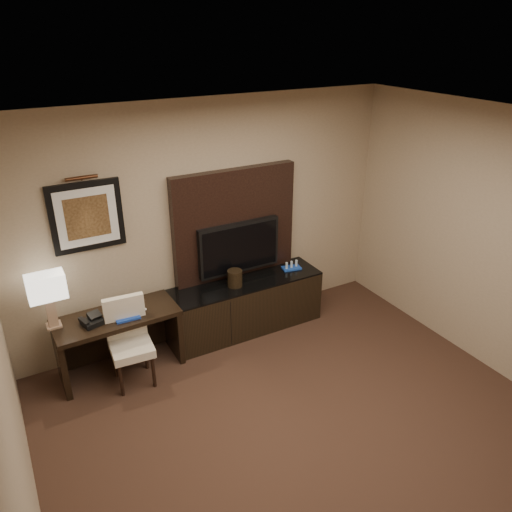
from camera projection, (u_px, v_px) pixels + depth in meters
floor at (336, 465)px, 4.21m from camera, size 4.50×5.00×0.01m
ceiling at (367, 145)px, 3.05m from camera, size 4.50×5.00×0.01m
wall_back at (208, 221)px, 5.60m from camera, size 4.50×0.01×2.70m
wall_left at (14, 446)px, 2.64m from camera, size 0.01×5.00×2.70m
desk at (120, 342)px, 5.23m from camera, size 1.26×0.57×0.67m
credenza at (245, 305)px, 5.94m from camera, size 1.86×0.52×0.64m
tv_wall_panel at (235, 224)px, 5.72m from camera, size 1.50×0.12×1.30m
tv at (239, 247)px, 5.75m from camera, size 1.00×0.08×0.60m
artwork at (87, 216)px, 4.89m from camera, size 0.70×0.04×0.70m
picture_light at (81, 178)px, 4.69m from camera, size 0.04×0.04×0.30m
desk_chair at (131, 348)px, 4.99m from camera, size 0.44×0.50×0.85m
table_lamp at (49, 303)px, 4.79m from camera, size 0.34×0.20×0.53m
desk_phone at (92, 320)px, 4.92m from camera, size 0.23×0.22×0.10m
blue_folder at (125, 313)px, 5.10m from camera, size 0.25×0.33×0.02m
book at (127, 304)px, 5.08m from camera, size 0.16×0.07×0.21m
ice_bucket at (235, 278)px, 5.66m from camera, size 0.22×0.22×0.19m
minibar_tray at (291, 266)px, 6.08m from camera, size 0.25×0.18×0.08m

